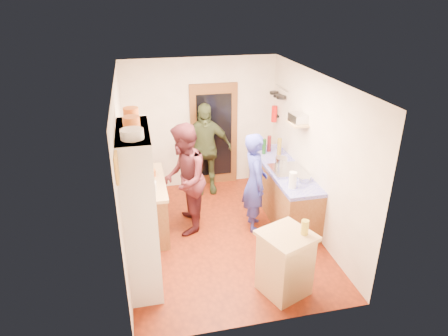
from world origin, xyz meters
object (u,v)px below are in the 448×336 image
object	(u,v)px
hutch_body	(140,209)
person_hob	(257,183)
person_left	(187,178)
right_counter_base	(282,191)
island_base	(285,265)
person_back	(205,149)

from	to	relation	value
hutch_body	person_hob	xyz separation A→B (m)	(1.89, 0.90, -0.25)
person_hob	person_left	xyz separation A→B (m)	(-1.13, 0.25, 0.08)
person_hob	right_counter_base	bearing A→B (deg)	-51.68
island_base	person_left	size ratio (longest dim) A/B	0.46
right_counter_base	person_back	size ratio (longest dim) A/B	1.21
hutch_body	right_counter_base	bearing A→B (deg)	27.47
island_base	person_left	distance (m)	2.18
island_base	person_back	bearing A→B (deg)	99.09
hutch_body	person_hob	distance (m)	2.11
right_counter_base	person_hob	distance (m)	0.84
hutch_body	person_back	size ratio (longest dim) A/B	1.21
hutch_body	island_base	bearing A→B (deg)	-21.34
hutch_body	island_base	distance (m)	2.04
person_hob	person_left	size ratio (longest dim) A/B	0.91
person_left	person_back	bearing A→B (deg)	167.58
person_hob	person_back	bearing A→B (deg)	26.13
person_hob	person_back	xyz separation A→B (m)	(-0.59, 1.52, 0.07)
person_left	person_back	distance (m)	1.38
person_hob	person_back	distance (m)	1.64
island_base	person_left	world-z (taller)	person_left
right_counter_base	person_left	xyz separation A→B (m)	(-1.73, -0.15, 0.51)
right_counter_base	person_left	world-z (taller)	person_left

